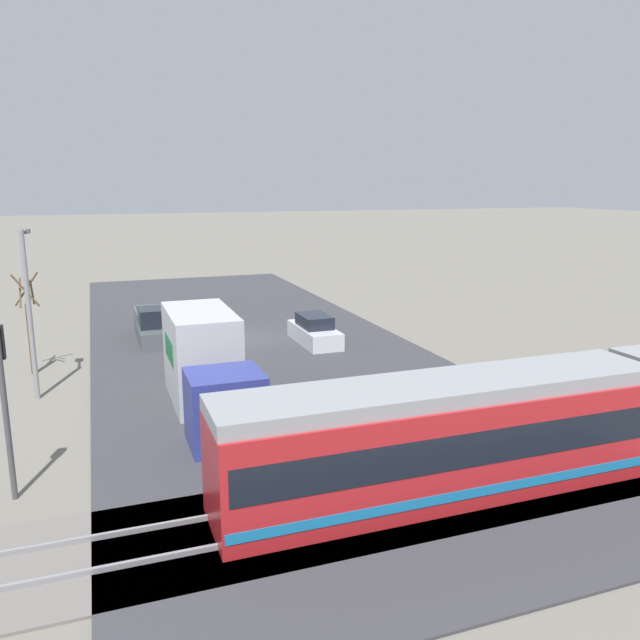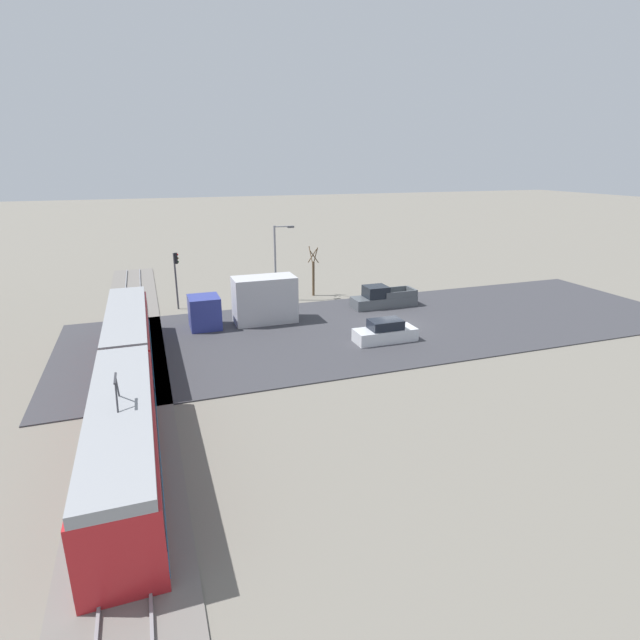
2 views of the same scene
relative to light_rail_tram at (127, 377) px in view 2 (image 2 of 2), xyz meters
The scene contains 10 objects.
ground_plane 21.36m from the light_rail_tram, 68.38° to the right, with size 320.00×320.00×0.00m, color slate.
road_surface 21.35m from the light_rail_tram, 68.38° to the right, with size 16.97×49.90×0.08m.
rail_bed 8.02m from the light_rail_tram, ahead, with size 59.26×4.40×0.22m.
light_rail_tram is the anchor object (origin of this frame).
box_truck 15.03m from the light_rail_tram, 37.40° to the right, with size 2.53×8.47×3.73m.
pickup_truck 24.86m from the light_rail_tram, 59.04° to the right, with size 2.00×5.85×1.95m.
sedan_car_0 18.05m from the light_rail_tram, 75.48° to the right, with size 1.78×4.54×1.61m.
traffic_light_pole 18.85m from the light_rail_tram, 12.15° to the right, with size 0.28×0.47×5.04m.
street_tree 25.22m from the light_rail_tram, 41.72° to the right, with size 1.14×0.94×4.81m.
street_lamp_near_crossing 22.72m from the light_rail_tram, 35.50° to the right, with size 0.36×1.95×7.02m.
Camera 2 is at (-34.03, 18.18, 12.55)m, focal length 28.00 mm.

